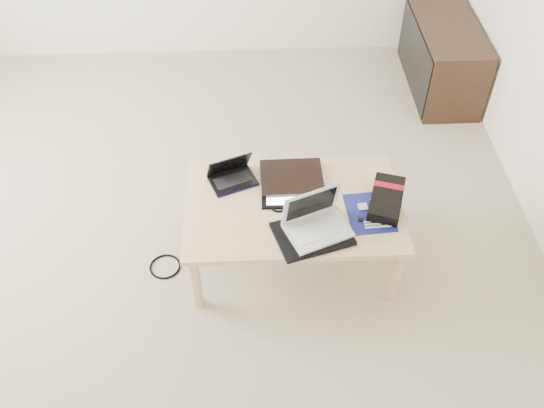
{
  "coord_description": "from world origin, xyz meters",
  "views": [
    {
      "loc": [
        0.4,
        -2.23,
        2.6
      ],
      "look_at": [
        0.5,
        -0.11,
        0.41
      ],
      "focal_mm": 40.0,
      "sensor_mm": 36.0,
      "label": 1
    }
  ],
  "objects_px": {
    "white_laptop": "(316,221)",
    "media_cabinet": "(442,56)",
    "coffee_table": "(293,211)",
    "netbook": "(232,175)",
    "gpu_box": "(386,199)"
  },
  "relations": [
    {
      "from": "netbook",
      "to": "gpu_box",
      "type": "distance_m",
      "value": 0.81
    },
    {
      "from": "coffee_table",
      "to": "gpu_box",
      "type": "bearing_deg",
      "value": -1.75
    },
    {
      "from": "netbook",
      "to": "gpu_box",
      "type": "relative_size",
      "value": 0.82
    },
    {
      "from": "media_cabinet",
      "to": "gpu_box",
      "type": "distance_m",
      "value": 1.73
    },
    {
      "from": "netbook",
      "to": "white_laptop",
      "type": "relative_size",
      "value": 0.79
    },
    {
      "from": "media_cabinet",
      "to": "white_laptop",
      "type": "height_order",
      "value": "white_laptop"
    },
    {
      "from": "netbook",
      "to": "white_laptop",
      "type": "distance_m",
      "value": 0.55
    },
    {
      "from": "white_laptop",
      "to": "coffee_table",
      "type": "bearing_deg",
      "value": 117.91
    },
    {
      "from": "coffee_table",
      "to": "netbook",
      "type": "height_order",
      "value": "netbook"
    },
    {
      "from": "white_laptop",
      "to": "media_cabinet",
      "type": "bearing_deg",
      "value": 58.31
    },
    {
      "from": "coffee_table",
      "to": "netbook",
      "type": "relative_size",
      "value": 3.95
    },
    {
      "from": "coffee_table",
      "to": "gpu_box",
      "type": "xyz_separation_m",
      "value": [
        0.47,
        -0.01,
        0.08
      ]
    },
    {
      "from": "coffee_table",
      "to": "gpu_box",
      "type": "height_order",
      "value": "gpu_box"
    },
    {
      "from": "coffee_table",
      "to": "netbook",
      "type": "distance_m",
      "value": 0.38
    },
    {
      "from": "netbook",
      "to": "white_laptop",
      "type": "xyz_separation_m",
      "value": [
        0.4,
        -0.37,
        0.03
      ]
    }
  ]
}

